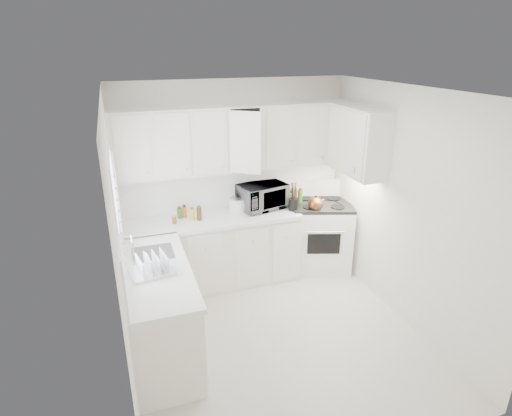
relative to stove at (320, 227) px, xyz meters
name	(u,v)px	position (x,y,z in m)	size (l,w,h in m)	color
floor	(277,336)	(-1.14, -1.27, -0.62)	(3.20, 3.20, 0.00)	beige
ceiling	(282,91)	(-1.14, -1.27, 1.98)	(3.20, 3.20, 0.00)	white
wall_back	(234,181)	(-1.14, 0.33, 0.68)	(3.00, 3.00, 0.00)	silver
wall_front	(370,324)	(-1.14, -2.87, 0.68)	(3.00, 3.00, 0.00)	silver
wall_left	(120,250)	(-2.64, -1.27, 0.68)	(3.20, 3.20, 0.00)	silver
wall_right	(407,210)	(0.36, -1.27, 0.68)	(3.20, 3.20, 0.00)	silver
window_blinds	(117,210)	(-2.62, -0.92, 0.93)	(0.06, 0.96, 1.06)	white
lower_cabinets_back	(213,253)	(-1.53, 0.03, -0.17)	(2.22, 0.60, 0.90)	silver
lower_cabinets_left	(160,312)	(-2.34, -1.07, -0.17)	(0.60, 1.60, 0.90)	silver
countertop_back	(212,219)	(-1.53, 0.02, 0.31)	(2.24, 0.64, 0.05)	white
countertop_left	(157,271)	(-2.33, -1.07, 0.31)	(0.64, 1.62, 0.05)	white
backsplash_back	(234,187)	(-1.14, 0.32, 0.61)	(2.98, 0.02, 0.55)	white
backsplash_left	(121,248)	(-2.63, -1.07, 0.61)	(0.02, 1.60, 0.55)	white
upper_cabinets_back	(237,170)	(-1.14, 0.17, 0.88)	(3.00, 0.33, 0.80)	silver
upper_cabinets_right	(355,173)	(0.20, -0.45, 0.88)	(0.33, 0.90, 0.80)	silver
sink	(152,243)	(-2.33, -0.72, 0.45)	(0.42, 0.38, 0.30)	gray
stove	(320,227)	(0.00, 0.00, 0.00)	(0.80, 0.66, 1.24)	white
tea_kettle	(315,203)	(-0.18, -0.16, 0.43)	(0.24, 0.21, 0.22)	brown
frying_pan	(328,198)	(0.18, 0.16, 0.35)	(0.27, 0.46, 0.04)	black
microwave	(262,194)	(-0.81, 0.13, 0.53)	(0.60, 0.33, 0.41)	gray
rice_cooker	(237,204)	(-1.16, 0.11, 0.44)	(0.22, 0.22, 0.22)	white
paper_towel	(242,199)	(-1.07, 0.21, 0.47)	(0.12, 0.12, 0.27)	white
utensil_crock	(293,196)	(-0.46, -0.07, 0.53)	(0.13, 0.13, 0.39)	black
dish_rack	(151,263)	(-2.38, -1.14, 0.44)	(0.39, 0.29, 0.22)	white
spice_left_0	(173,214)	(-1.99, 0.15, 0.40)	(0.06, 0.06, 0.13)	brown
spice_left_1	(180,215)	(-1.91, 0.06, 0.40)	(0.06, 0.06, 0.13)	#367928
spice_left_2	(185,212)	(-1.84, 0.15, 0.40)	(0.06, 0.06, 0.13)	#DB5D1D
spice_left_3	(192,214)	(-1.76, 0.06, 0.40)	(0.06, 0.06, 0.13)	yellow
spice_left_4	(197,211)	(-1.69, 0.15, 0.40)	(0.06, 0.06, 0.13)	#583519
sauce_right_0	(278,198)	(-0.56, 0.19, 0.43)	(0.06, 0.06, 0.19)	#DB5D1D
sauce_right_1	(284,199)	(-0.50, 0.13, 0.43)	(0.06, 0.06, 0.19)	yellow
sauce_right_2	(286,197)	(-0.45, 0.19, 0.43)	(0.06, 0.06, 0.19)	#583519
sauce_right_3	(291,198)	(-0.39, 0.13, 0.43)	(0.06, 0.06, 0.19)	black
sauce_right_4	(293,196)	(-0.34, 0.19, 0.43)	(0.06, 0.06, 0.19)	brown
sauce_right_5	(299,197)	(-0.28, 0.13, 0.43)	(0.06, 0.06, 0.19)	#367928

